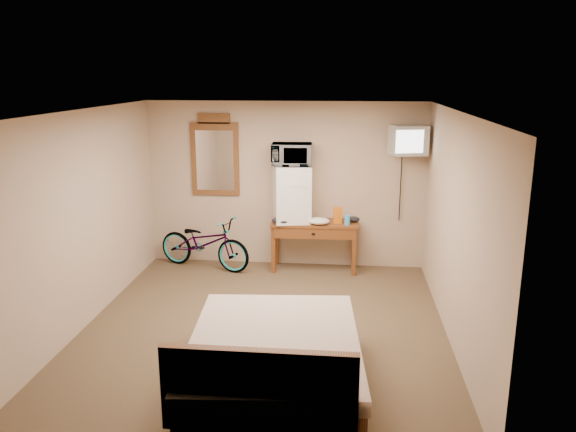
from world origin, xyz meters
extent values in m
plane|color=brown|center=(0.00, 0.00, 0.00)|extent=(4.60, 4.60, 0.00)
plane|color=silver|center=(0.00, 0.00, 2.50)|extent=(4.60, 4.60, 0.00)
cube|color=tan|center=(0.00, 2.30, 1.25)|extent=(4.20, 0.04, 2.50)
cube|color=tan|center=(0.00, -2.30, 1.25)|extent=(4.20, 0.04, 2.50)
cube|color=tan|center=(-2.10, 0.00, 1.25)|extent=(0.04, 4.60, 2.50)
cube|color=tan|center=(2.10, 0.00, 1.25)|extent=(0.04, 4.60, 2.50)
cube|color=silver|center=(-0.08, 2.29, 0.92)|extent=(0.08, 0.01, 0.13)
cube|color=brown|center=(0.46, 2.04, 0.73)|extent=(1.29, 0.52, 0.04)
cube|color=brown|center=(-0.13, 1.84, 0.35)|extent=(0.06, 0.06, 0.71)
cube|color=brown|center=(1.06, 1.84, 0.35)|extent=(0.06, 0.06, 0.71)
cube|color=brown|center=(-0.13, 2.24, 0.35)|extent=(0.06, 0.06, 0.71)
cube|color=brown|center=(1.06, 2.24, 0.35)|extent=(0.06, 0.06, 0.71)
cube|color=brown|center=(0.46, 1.82, 0.63)|extent=(1.17, 0.06, 0.16)
cube|color=black|center=(0.46, 1.80, 0.63)|extent=(0.05, 0.02, 0.03)
cube|color=white|center=(0.12, 2.04, 1.17)|extent=(0.62, 0.60, 0.84)
cube|color=#A6A7A1|center=(0.12, 1.79, 1.34)|extent=(0.51, 0.01, 0.00)
cylinder|color=#A6A7A1|center=(-0.06, 1.79, 1.12)|extent=(0.02, 0.02, 0.30)
imported|color=white|center=(0.12, 2.04, 1.75)|extent=(0.60, 0.42, 0.32)
cube|color=#CC6312|center=(0.80, 2.00, 0.87)|extent=(0.13, 0.09, 0.24)
cylinder|color=#3FA1D9|center=(0.95, 1.93, 0.82)|extent=(0.08, 0.08, 0.14)
ellipsoid|color=silver|center=(0.53, 1.90, 0.80)|extent=(0.32, 0.25, 0.10)
ellipsoid|color=black|center=(-0.01, 1.86, 0.80)|extent=(0.29, 0.22, 0.11)
ellipsoid|color=black|center=(1.04, 2.10, 0.79)|extent=(0.18, 0.15, 0.08)
cube|color=black|center=(1.77, 2.28, 1.89)|extent=(0.14, 0.02, 0.14)
cylinder|color=black|center=(1.77, 2.24, 1.89)|extent=(0.05, 0.30, 0.05)
cube|color=#A6A7A1|center=(1.77, 2.02, 1.98)|extent=(0.55, 0.49, 0.41)
cube|color=white|center=(1.77, 1.82, 1.98)|extent=(0.38, 0.10, 0.31)
cube|color=black|center=(1.77, 2.22, 1.98)|extent=(0.29, 0.08, 0.26)
cube|color=brown|center=(-1.07, 2.27, 1.63)|extent=(0.73, 0.04, 1.10)
cube|color=brown|center=(-1.07, 2.27, 2.24)|extent=(0.49, 0.04, 0.15)
cube|color=white|center=(-1.07, 2.25, 1.61)|extent=(0.57, 0.01, 0.91)
imported|color=black|center=(-1.20, 1.95, 0.40)|extent=(1.61, 0.96, 0.80)
cube|color=brown|center=(0.28, -1.30, 0.20)|extent=(1.66, 2.13, 0.40)
cube|color=beige|center=(0.28, -1.30, 0.45)|extent=(1.70, 2.17, 0.14)
cube|color=brown|center=(0.28, -2.26, 0.55)|extent=(1.51, 0.08, 0.70)
ellipsoid|color=white|center=(-0.07, -1.95, 0.58)|extent=(0.57, 0.35, 0.20)
ellipsoid|color=white|center=(0.64, -1.95, 0.58)|extent=(0.57, 0.35, 0.20)
camera|label=1|loc=(0.89, -6.01, 2.90)|focal=35.00mm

